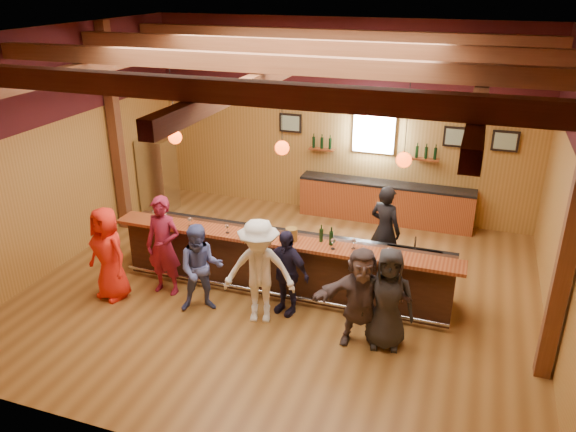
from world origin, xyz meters
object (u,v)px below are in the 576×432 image
Objects in this scene: bar_counter at (286,261)px; customer_navy at (286,272)px; back_bar_cabinet at (385,202)px; ice_bucket at (292,234)px; customer_orange at (108,254)px; customer_white at (259,272)px; customer_redvest at (164,246)px; bottle_a at (321,235)px; customer_dark at (388,299)px; customer_brown at (361,297)px; stainless_fridge at (158,175)px; bartender at (385,230)px; customer_denim at (201,268)px.

customer_navy is at bearing -71.00° from bar_counter.
back_bar_cabinet is 2.63× the size of customer_navy.
customer_orange is at bearing -160.75° from ice_bucket.
back_bar_cabinet is 2.20× the size of customer_white.
customer_redvest is at bearing -164.94° from ice_bucket.
customer_redvest is 2.80m from bottle_a.
customer_brown is at bearing 177.81° from customer_dark.
bar_counter is 3.76m from back_bar_cabinet.
customer_white is 1.70m from customer_brown.
customer_redvest is 1.96m from customer_white.
customer_navy reaches higher than back_bar_cabinet.
customer_white is (-0.05, -1.19, 0.39)m from bar_counter.
customer_redvest is (2.13, -3.34, 0.02)m from stainless_fridge.
bottle_a is at bearing 113.20° from customer_brown.
customer_redvest is 2.29m from ice_bucket.
customer_redvest reaches higher than stainless_fridge.
customer_dark is at bearing -25.96° from ice_bucket.
customer_orange is at bearing 53.05° from bartender.
bar_counter is at bearing 24.87° from customer_redvest.
customer_white is at bearing 78.42° from bartender.
stainless_fridge is 1.02× the size of bartender.
customer_orange reaches higher than ice_bucket.
ice_bucket is at bearing 8.90° from customer_denim.
customer_navy is (3.10, 0.55, -0.09)m from customer_orange.
customer_dark is at bearing -37.21° from bottle_a.
customer_dark is 1.74m from bottle_a.
bartender reaches higher than customer_denim.
stainless_fridge is at bearing 103.86° from customer_denim.
customer_white is at bearing -105.96° from ice_bucket.
customer_white is at bearing -104.50° from back_bar_cabinet.
customer_redvest is (-3.17, -4.46, 0.44)m from back_bar_cabinet.
ice_bucket is at bearing -165.73° from bottle_a.
customer_redvest is at bearing -155.75° from bar_counter.
customer_orange is 3.22m from ice_bucket.
customer_white reaches higher than customer_orange.
bottle_a is at bearing -97.35° from back_bar_cabinet.
back_bar_cabinet is 12.89× the size of bottle_a.
customer_orange is at bearing -129.05° from back_bar_cabinet.
customer_redvest reaches higher than customer_dark.
customer_brown reaches higher than customer_denim.
customer_redvest reaches higher than customer_brown.
customer_dark is (0.86, -4.77, 0.35)m from back_bar_cabinet.
back_bar_cabinet is 5.43m from stainless_fridge.
customer_brown is 1.77m from ice_bucket.
bar_counter is at bearing 124.50° from customer_brown.
customer_denim is 0.97× the size of customer_brown.
bar_counter is 1.01m from bottle_a.
stainless_fridge is 8.02× the size of ice_bucket.
customer_dark is at bearing -30.65° from stainless_fridge.
stainless_fridge reaches higher than customer_denim.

